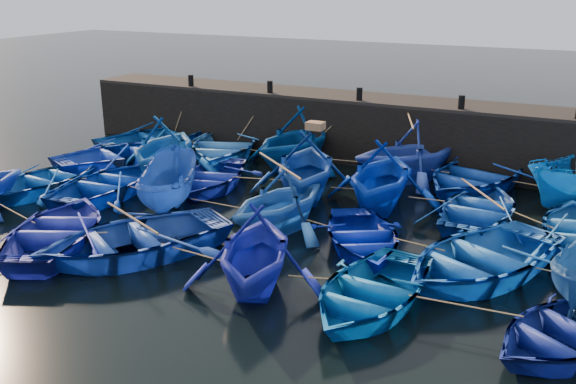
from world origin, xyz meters
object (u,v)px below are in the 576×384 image
at_px(boat_8, 211,176).
at_px(wooden_crate, 315,126).
at_px(boat_13, 48,179).
at_px(boat_0, 158,137).

relative_size(boat_8, wooden_crate, 7.71).
relative_size(boat_8, boat_13, 1.00).
height_order(boat_0, boat_13, boat_0).
height_order(boat_13, wooden_crate, wooden_crate).
distance_m(boat_13, wooden_crate, 9.73).
xyz_separation_m(boat_0, wooden_crate, (8.94, -3.17, 2.03)).
distance_m(boat_0, boat_8, 6.25).
bearing_deg(boat_13, wooden_crate, -152.04).
xyz_separation_m(boat_0, boat_8, (5.08, -3.63, -0.11)).
distance_m(boat_0, wooden_crate, 9.70).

